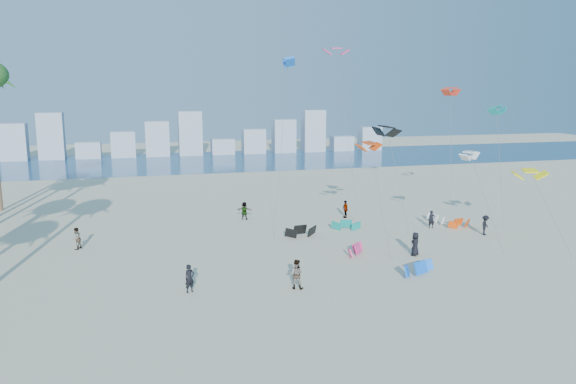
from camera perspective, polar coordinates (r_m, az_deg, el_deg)
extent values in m
plane|color=beige|center=(29.25, 2.60, -14.64)|extent=(220.00, 220.00, 0.00)
plane|color=navy|center=(98.32, -10.28, 3.10)|extent=(220.00, 220.00, 0.00)
imported|color=black|center=(35.19, -10.14, -8.79)|extent=(0.77, 0.66, 1.78)
imported|color=gray|center=(35.23, 0.85, -8.48)|extent=(1.16, 1.07, 1.92)
imported|color=black|center=(43.08, 13.02, -5.26)|extent=(1.05, 1.02, 1.82)
imported|color=gray|center=(54.55, 5.94, -1.76)|extent=(0.52, 1.06, 1.74)
imported|color=black|center=(50.78, 19.72, -3.25)|extent=(1.29, 1.23, 1.76)
imported|color=gray|center=(53.72, -4.53, -1.94)|extent=(1.67, 1.15, 1.73)
imported|color=black|center=(51.89, 14.62, -2.77)|extent=(0.65, 0.49, 1.61)
imported|color=gray|center=(46.71, -21.04, -4.51)|extent=(1.01, 1.07, 1.75)
cylinder|color=#595959|center=(44.06, 9.45, -0.58)|extent=(0.60, 5.89, 8.11)
cylinder|color=#595959|center=(44.60, 11.48, 0.33)|extent=(0.14, 5.77, 9.41)
cylinder|color=#595959|center=(45.79, 19.85, -0.98)|extent=(1.53, 3.13, 7.59)
cylinder|color=#595959|center=(47.20, -0.70, 4.60)|extent=(2.07, 3.04, 15.12)
cylinder|color=#595959|center=(57.12, 16.49, 3.94)|extent=(0.89, 2.71, 12.61)
cylinder|color=#595959|center=(48.45, 25.45, -1.85)|extent=(0.20, 5.59, 5.82)
cylinder|color=#595959|center=(57.73, 6.08, 6.42)|extent=(0.95, 4.59, 16.71)
cylinder|color=#595959|center=(55.61, 21.07, 2.54)|extent=(1.94, 4.90, 10.78)
cube|color=#9EADBF|center=(109.69, -26.46, 4.66)|extent=(4.40, 3.00, 6.60)
cube|color=#9EADBF|center=(108.58, -23.28, 5.33)|extent=(4.40, 3.00, 8.40)
cube|color=#9EADBF|center=(108.12, -19.92, 4.10)|extent=(4.40, 3.00, 3.00)
cube|color=#9EADBF|center=(107.69, -16.65, 4.75)|extent=(4.40, 3.00, 4.80)
cube|color=#9EADBF|center=(107.63, -13.37, 5.38)|extent=(4.40, 3.00, 6.60)
cube|color=#9EADBF|center=(107.93, -10.08, 6.00)|extent=(4.40, 3.00, 8.40)
cube|color=#9EADBF|center=(108.89, -6.78, 4.70)|extent=(4.40, 3.00, 3.00)
cube|color=#9EADBF|center=(109.87, -3.57, 5.27)|extent=(4.40, 3.00, 4.80)
cube|color=#9EADBF|center=(111.20, -0.43, 5.82)|extent=(4.40, 3.00, 6.60)
cube|color=#9EADBF|center=(112.86, 2.63, 6.34)|extent=(4.40, 3.00, 8.40)
cube|color=#9EADBF|center=(115.12, 5.57, 5.03)|extent=(4.40, 3.00, 3.00)
cube|color=#9EADBF|center=(117.37, 8.43, 5.52)|extent=(4.40, 3.00, 4.80)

